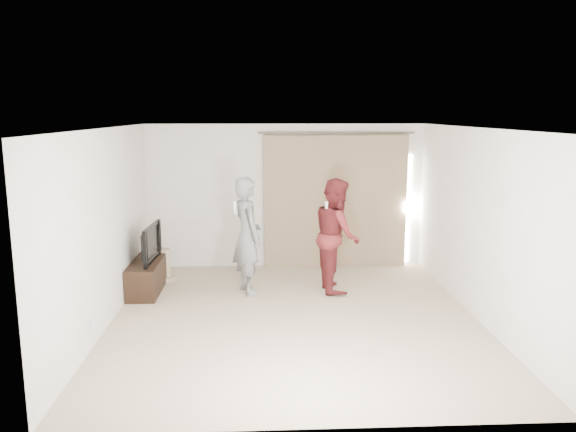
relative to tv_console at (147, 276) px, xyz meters
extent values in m
plane|color=tan|center=(2.27, -1.34, -0.25)|extent=(5.50, 5.50, 0.00)
cube|color=silver|center=(2.27, 1.41, 1.05)|extent=(5.00, 0.04, 2.60)
cube|color=silver|center=(-0.23, -1.34, 1.05)|extent=(0.04, 5.50, 2.60)
cube|color=white|center=(-0.22, -0.94, 0.95)|extent=(0.02, 0.08, 0.12)
cube|color=white|center=(-0.22, -2.24, 0.05)|extent=(0.02, 0.08, 0.12)
cube|color=white|center=(2.27, -1.34, 2.35)|extent=(5.00, 5.50, 0.01)
cube|color=#9F8461|center=(3.17, 1.34, 0.95)|extent=(2.60, 0.10, 2.40)
cylinder|color=brown|center=(3.17, 1.34, 2.19)|extent=(2.80, 0.03, 0.03)
cube|color=white|center=(4.53, 1.38, 0.80)|extent=(0.08, 0.04, 2.00)
cube|color=black|center=(0.00, 0.00, 0.00)|extent=(0.44, 1.28, 0.49)
imported|color=black|center=(0.00, 0.00, 0.54)|extent=(0.18, 1.01, 0.58)
cylinder|color=tan|center=(0.17, 0.58, -0.21)|extent=(0.41, 0.41, 0.07)
cylinder|color=tan|center=(0.17, 0.58, 0.06)|extent=(0.23, 0.23, 0.47)
imported|color=slate|center=(1.60, -0.15, 0.67)|extent=(0.65, 0.78, 1.83)
cube|color=white|center=(1.42, -0.25, 1.16)|extent=(0.04, 0.04, 0.14)
cube|color=white|center=(1.42, -0.03, 1.04)|extent=(0.05, 0.05, 0.09)
imported|color=maroon|center=(3.00, -0.07, 0.65)|extent=(0.74, 0.92, 1.79)
cube|color=white|center=(2.82, -0.17, 1.13)|extent=(0.04, 0.04, 0.14)
cube|color=white|center=(2.82, 0.05, 1.01)|extent=(0.05, 0.05, 0.09)
camera|label=1|loc=(1.81, -8.68, 2.56)|focal=35.00mm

